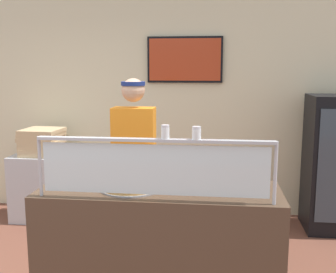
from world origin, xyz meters
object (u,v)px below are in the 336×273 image
object	(u,v)px
pizza_server	(136,184)
pizza_box_stack	(42,142)
parmesan_shaker	(165,133)
pizza_tray	(131,186)
worker_figure	(135,162)
pepper_flake_shaker	(196,134)
drink_fridge	(335,164)

from	to	relation	value
pizza_server	pizza_box_stack	distance (m)	2.32
parmesan_shaker	pizza_server	bearing A→B (deg)	137.62
pizza_tray	worker_figure	bearing A→B (deg)	98.83
pizza_tray	pepper_flake_shaker	size ratio (longest dim) A/B	5.32
pizza_tray	pizza_server	size ratio (longest dim) A/B	1.68
worker_figure	pizza_server	bearing A→B (deg)	-77.79
drink_fridge	parmesan_shaker	bearing A→B (deg)	-129.55
pizza_tray	pepper_flake_shaker	world-z (taller)	pepper_flake_shaker
pizza_tray	pepper_flake_shaker	distance (m)	0.72
parmesan_shaker	drink_fridge	bearing A→B (deg)	50.45
parmesan_shaker	drink_fridge	xyz separation A→B (m)	(1.68, 2.04, -0.65)
pizza_server	worker_figure	world-z (taller)	worker_figure
pepper_flake_shaker	drink_fridge	bearing A→B (deg)	54.12
drink_fridge	pizza_box_stack	world-z (taller)	drink_fridge
pizza_tray	worker_figure	distance (m)	0.66
pepper_flake_shaker	worker_figure	xyz separation A→B (m)	(-0.61, 0.90, -0.41)
pizza_box_stack	worker_figure	bearing A→B (deg)	-38.84
pepper_flake_shaker	pizza_box_stack	world-z (taller)	pepper_flake_shaker
pizza_tray	pizza_box_stack	distance (m)	2.28
worker_figure	pizza_box_stack	world-z (taller)	worker_figure
pepper_flake_shaker	worker_figure	distance (m)	1.16
pizza_tray	parmesan_shaker	world-z (taller)	parmesan_shaker
pizza_server	pizza_box_stack	xyz separation A→B (m)	(-1.51, 1.77, -0.03)
parmesan_shaker	pepper_flake_shaker	distance (m)	0.21
pizza_server	pizza_box_stack	size ratio (longest dim) A/B	0.59
drink_fridge	pizza_box_stack	distance (m)	3.45
worker_figure	pizza_box_stack	distance (m)	1.75
pizza_server	pepper_flake_shaker	distance (m)	0.67
pizza_tray	drink_fridge	bearing A→B (deg)	42.14
pizza_tray	pizza_server	distance (m)	0.05
pizza_server	pizza_tray	bearing A→B (deg)	151.79
pizza_box_stack	pizza_server	bearing A→B (deg)	-49.58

